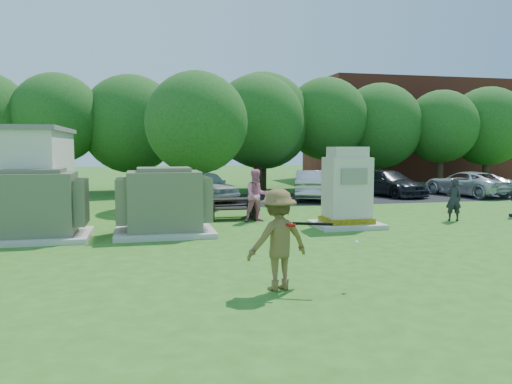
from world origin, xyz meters
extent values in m
plane|color=#2D6619|center=(0.00, 0.00, 0.00)|extent=(120.00, 120.00, 0.00)
cube|color=maroon|center=(18.00, 27.00, 4.00)|extent=(15.00, 8.00, 8.00)
cube|color=#232326|center=(7.00, 13.50, 0.01)|extent=(20.00, 6.00, 0.01)
cube|color=beige|center=(-6.50, 4.50, 0.07)|extent=(3.00, 2.40, 0.15)
cube|color=#5E6648|center=(-6.50, 4.50, 1.05)|extent=(2.20, 1.80, 1.80)
cube|color=#5E6648|center=(-6.50, 4.50, 2.01)|extent=(1.60, 1.30, 0.12)
cube|color=#5E6648|center=(-5.23, 4.50, 1.07)|extent=(0.32, 1.50, 1.35)
cube|color=beige|center=(-2.80, 4.50, 0.07)|extent=(3.00, 2.40, 0.15)
cube|color=#626949|center=(-2.80, 4.50, 1.05)|extent=(2.20, 1.80, 1.80)
cube|color=#626949|center=(-2.80, 4.50, 2.01)|extent=(1.60, 1.30, 0.12)
cube|color=#626949|center=(-4.07, 4.50, 1.07)|extent=(0.32, 1.50, 1.35)
cube|color=#626949|center=(-1.53, 4.50, 1.07)|extent=(0.32, 1.50, 1.35)
cube|color=beige|center=(3.27, 4.54, 0.08)|extent=(2.22, 1.82, 0.15)
cube|color=yellow|center=(3.27, 4.54, 0.24)|extent=(1.56, 1.26, 0.18)
cube|color=beige|center=(3.27, 4.54, 1.34)|extent=(1.41, 1.11, 2.02)
cube|color=beige|center=(3.27, 4.54, 2.53)|extent=(1.16, 0.91, 0.35)
cube|color=gray|center=(3.27, 3.95, 1.75)|extent=(0.91, 0.04, 0.50)
cube|color=black|center=(-0.19, 7.29, 0.73)|extent=(1.78, 0.69, 0.06)
cube|color=black|center=(-0.19, 7.83, 0.44)|extent=(1.78, 0.25, 0.05)
cube|color=black|center=(-0.19, 6.74, 0.44)|extent=(1.78, 0.25, 0.05)
cube|color=black|center=(-0.96, 7.29, 0.37)|extent=(0.08, 1.34, 0.73)
cube|color=black|center=(0.58, 7.29, 0.37)|extent=(0.08, 1.34, 0.73)
imported|color=brown|center=(-0.99, -2.10, 0.96)|extent=(1.37, 0.98, 1.92)
imported|color=black|center=(7.62, 4.92, 0.78)|extent=(0.65, 0.50, 1.57)
imported|color=pink|center=(0.59, 6.38, 0.95)|extent=(0.99, 0.81, 1.90)
imported|color=silver|center=(-0.37, 13.74, 0.76)|extent=(3.32, 4.80, 1.52)
imported|color=#B5B6BA|center=(5.15, 13.20, 0.75)|extent=(3.14, 4.83, 1.50)
imported|color=black|center=(9.76, 13.96, 0.71)|extent=(3.20, 5.22, 1.41)
imported|color=silver|center=(13.99, 13.01, 0.67)|extent=(3.32, 5.24, 1.35)
cylinder|color=black|center=(-0.39, -2.21, 1.26)|extent=(0.81, 0.38, 0.06)
cylinder|color=maroon|center=(-0.82, -2.30, 1.26)|extent=(0.23, 0.14, 0.06)
sphere|color=white|center=(0.52, -2.30, 0.87)|extent=(0.09, 0.09, 0.09)
cylinder|color=#47301E|center=(-8.00, 18.80, 1.40)|extent=(0.44, 0.44, 2.80)
sphere|color=#235B1C|center=(-8.00, 18.80, 4.30)|extent=(5.00, 5.00, 5.00)
cylinder|color=#47301E|center=(-4.00, 19.60, 1.15)|extent=(0.44, 0.44, 2.30)
sphere|color=#235B1C|center=(-4.00, 19.60, 4.04)|extent=(5.80, 5.80, 5.80)
cylinder|color=#47301E|center=(0.00, 18.70, 1.35)|extent=(0.44, 0.44, 2.70)
sphere|color=#235B1C|center=(0.00, 18.70, 4.32)|extent=(5.40, 5.40, 5.40)
cylinder|color=#47301E|center=(4.00, 19.30, 1.25)|extent=(0.44, 0.44, 2.50)
sphere|color=#235B1C|center=(4.00, 19.30, 4.30)|extent=(6.00, 6.00, 6.00)
cylinder|color=#47301E|center=(8.00, 18.90, 1.45)|extent=(0.44, 0.44, 2.90)
sphere|color=#235B1C|center=(8.00, 18.90, 4.46)|extent=(5.20, 5.20, 5.20)
cylinder|color=#47301E|center=(12.00, 19.50, 1.20)|extent=(0.44, 0.44, 2.40)
sphere|color=#235B1C|center=(12.00, 19.50, 4.08)|extent=(5.60, 5.60, 5.60)
cylinder|color=#47301E|center=(16.00, 18.60, 1.30)|extent=(0.44, 0.44, 2.60)
sphere|color=#235B1C|center=(16.00, 18.60, 4.04)|extent=(4.80, 4.80, 4.80)
cylinder|color=#47301E|center=(20.00, 19.20, 1.25)|extent=(0.44, 0.44, 2.50)
sphere|color=#235B1C|center=(20.00, 19.20, 4.12)|extent=(5.40, 5.40, 5.40)
cylinder|color=#47301E|center=(-1.00, 11.50, 1.20)|extent=(0.44, 0.44, 2.40)
sphere|color=#235B1C|center=(-1.00, 11.50, 3.78)|extent=(4.60, 4.60, 4.60)
cylinder|color=#47301E|center=(3.00, 16.50, 1.30)|extent=(0.44, 0.44, 2.60)
sphere|color=#235B1C|center=(3.00, 16.50, 4.16)|extent=(5.20, 5.20, 5.20)
camera|label=1|loc=(-3.49, -11.06, 2.71)|focal=35.00mm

